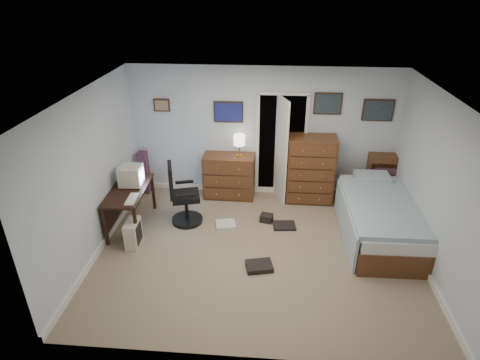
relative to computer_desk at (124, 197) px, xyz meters
The scene contains 15 objects.
floor 2.42m from the computer_desk, 13.94° to the right, with size 5.00×4.00×0.02m, color gray.
computer_desk is the anchor object (origin of this frame).
crt_monitor 0.39m from the computer_desk, 54.91° to the left, with size 0.38×0.36×0.34m.
keyboard 0.47m from the computer_desk, 52.55° to the right, with size 0.14×0.38×0.02m, color beige.
pc_tower 0.70m from the computer_desk, 62.28° to the right, with size 0.21×0.41×0.43m.
office_chair 0.97m from the computer_desk, 10.82° to the left, with size 0.67×0.67×1.13m.
media_stack 1.22m from the computer_desk, 91.63° to the left, with size 0.17×0.17×0.87m, color maroon.
low_dresser 2.05m from the computer_desk, 36.12° to the left, with size 0.97×0.48×0.86m, color brown.
table_lamp 2.30m from the computer_desk, 33.07° to the left, with size 0.22×0.22×0.42m.
doorway 3.17m from the computer_desk, 32.91° to the left, with size 0.96×1.12×2.05m.
tall_dresser 3.42m from the computer_desk, 20.27° to the left, with size 0.88×0.52×1.29m, color brown.
headboard_bookcase 4.97m from the computer_desk, 15.08° to the left, with size 1.05×0.30×0.94m.
bed 4.27m from the computer_desk, ahead, with size 1.21×2.22×0.72m.
wall_posters 3.40m from the computer_desk, 26.29° to the left, with size 4.38×0.04×0.60m.
floor_clutter 2.36m from the computer_desk, ahead, with size 1.42×1.59×0.13m.
Camera 1 is at (0.14, -5.16, 3.89)m, focal length 30.00 mm.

